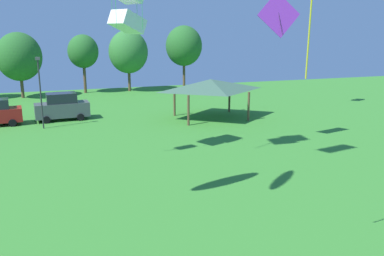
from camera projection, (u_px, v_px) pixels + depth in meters
The scene contains 9 objects.
kite_flying_6 at pixel (279, 15), 26.78m from camera, with size 3.09×0.93×3.02m.
kite_flying_8 at pixel (127, 7), 23.78m from camera, with size 2.33×2.24×3.17m.
parked_car_third_from_left at pixel (62, 107), 36.40m from camera, with size 4.79×2.30×2.46m.
park_pavilion at pixel (211, 85), 36.75m from camera, with size 7.29×5.48×3.60m.
light_post_0 at pixel (40, 89), 32.81m from camera, with size 0.36×0.20×5.84m.
treeline_tree_2 at pixel (19, 57), 47.36m from camera, with size 5.14×5.14×7.68m.
treeline_tree_3 at pixel (83, 52), 51.11m from camera, with size 3.81×3.81×7.36m.
treeline_tree_4 at pixel (128, 52), 52.63m from camera, with size 5.06×5.06×7.91m.
treeline_tree_5 at pixel (184, 46), 55.92m from camera, with size 5.00×5.00×8.49m.
Camera 1 is at (-2.60, 3.25, 8.00)m, focal length 38.00 mm.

